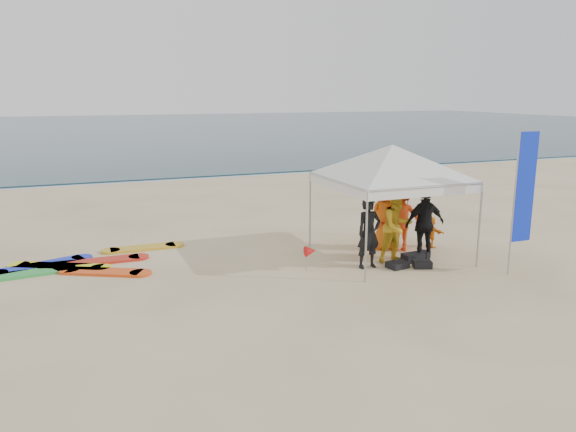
% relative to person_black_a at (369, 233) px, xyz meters
% --- Properties ---
extents(ground, '(120.00, 120.00, 0.00)m').
position_rel_person_black_a_xyz_m(ground, '(-1.38, -1.19, -0.91)').
color(ground, beige).
rests_on(ground, ground).
extents(ocean, '(160.00, 84.00, 0.08)m').
position_rel_person_black_a_xyz_m(ocean, '(-1.38, 58.81, -0.87)').
color(ocean, '#0C2633').
rests_on(ocean, ground).
extents(shoreline_foam, '(160.00, 1.20, 0.01)m').
position_rel_person_black_a_xyz_m(shoreline_foam, '(-1.38, 17.01, -0.91)').
color(shoreline_foam, silver).
rests_on(shoreline_foam, ground).
extents(person_black_a, '(0.70, 0.48, 1.83)m').
position_rel_person_black_a_xyz_m(person_black_a, '(0.00, 0.00, 0.00)').
color(person_black_a, black).
rests_on(person_black_a, ground).
extents(person_yellow, '(1.03, 0.84, 1.94)m').
position_rel_person_black_a_xyz_m(person_yellow, '(0.93, 0.17, 0.06)').
color(person_yellow, gold).
rests_on(person_yellow, ground).
extents(person_orange_a, '(1.42, 1.11, 1.94)m').
position_rel_person_black_a_xyz_m(person_orange_a, '(1.65, 1.08, 0.05)').
color(person_orange_a, '#E14114').
rests_on(person_orange_a, ground).
extents(person_black_b, '(1.16, 0.53, 1.95)m').
position_rel_person_black_a_xyz_m(person_black_b, '(1.76, 0.12, 0.06)').
color(person_black_b, black).
rests_on(person_black_b, ground).
extents(person_orange_b, '(0.94, 0.62, 1.90)m').
position_rel_person_black_a_xyz_m(person_orange_b, '(1.31, 1.38, 0.04)').
color(person_orange_b, orange).
rests_on(person_orange_b, ground).
extents(person_seated, '(0.41, 0.87, 0.90)m').
position_rel_person_black_a_xyz_m(person_seated, '(2.67, 1.06, -0.46)').
color(person_seated, orange).
rests_on(person_seated, ground).
extents(canopy_tent, '(4.64, 4.64, 3.50)m').
position_rel_person_black_a_xyz_m(canopy_tent, '(1.03, 0.68, 2.13)').
color(canopy_tent, '#A5A5A8').
rests_on(canopy_tent, ground).
extents(feather_flag, '(0.61, 0.04, 3.61)m').
position_rel_person_black_a_xyz_m(feather_flag, '(3.23, -1.76, 1.21)').
color(feather_flag, '#A5A5A8').
rests_on(feather_flag, ground).
extents(marker_pennant, '(0.28, 0.28, 0.64)m').
position_rel_person_black_a_xyz_m(marker_pennant, '(-1.46, 0.35, -0.42)').
color(marker_pennant, '#A5A5A8').
rests_on(marker_pennant, ground).
extents(gear_pile, '(1.64, 1.12, 0.22)m').
position_rel_person_black_a_xyz_m(gear_pile, '(1.25, -0.17, -0.82)').
color(gear_pile, black).
rests_on(gear_pile, ground).
extents(surfboard_spread, '(4.86, 2.84, 0.07)m').
position_rel_person_black_a_xyz_m(surfboard_spread, '(-6.94, 2.89, -0.88)').
color(surfboard_spread, red).
rests_on(surfboard_spread, ground).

